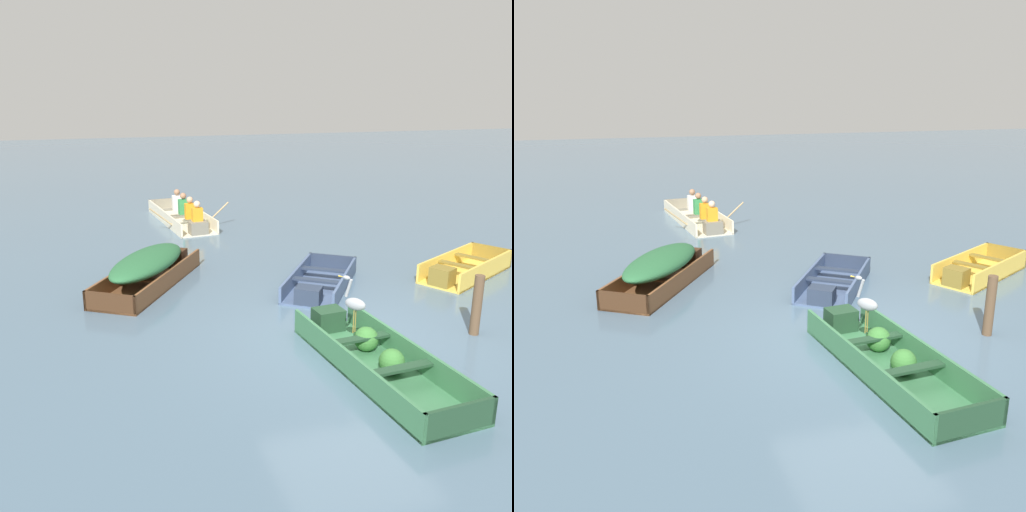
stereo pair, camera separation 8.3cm
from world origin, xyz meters
The scene contains 8 objects.
ground_plane centered at (0.00, 0.00, 0.00)m, with size 80.00×80.00×0.00m, color slate.
dinghy_green_foreground centered at (-0.17, -0.98, 0.15)m, with size 1.30×3.41×0.41m.
skiff_slate_blue_near_moored centered at (0.36, 2.27, 0.12)m, with size 2.25×2.57×0.34m.
skiff_wooden_brown_mid_moored centered at (-2.84, 3.51, 0.40)m, with size 2.54×3.21×0.69m.
skiff_yellow_far_moored centered at (3.59, 2.13, 0.15)m, with size 2.62×2.00×0.41m.
rowboat_cream_with_crew centered at (-1.24, 8.66, 0.23)m, with size 2.30×3.88×0.93m.
heron_on_dinghy centered at (-0.35, -0.64, 0.88)m, with size 0.33×0.41×0.84m.
mooring_post centered at (1.93, -0.45, 0.50)m, with size 0.15×0.15×1.00m, color brown.
Camera 2 is at (-3.85, -7.60, 3.84)m, focal length 40.00 mm.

